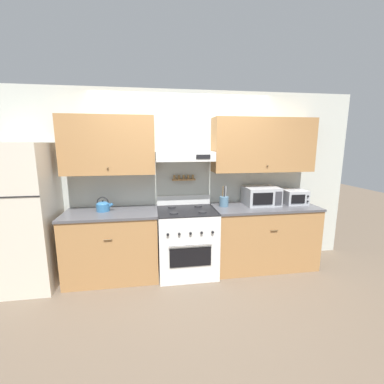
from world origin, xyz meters
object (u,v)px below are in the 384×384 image
Objects in this scene: refrigerator at (25,217)px; utensil_crock at (224,201)px; stove_range at (187,241)px; microwave at (261,196)px; toaster_oven at (294,197)px; tea_kettle at (103,206)px.

utensil_crock is at bearing 2.57° from refrigerator.
microwave reaches higher than stove_range.
toaster_oven is (1.08, -0.00, 0.03)m from utensil_crock.
microwave is (3.16, 0.13, 0.14)m from refrigerator.
toaster_oven reaches higher than stove_range.
microwave is at bearing 5.95° from stove_range.
utensil_crock reaches higher than stove_range.
microwave is (2.24, 0.02, 0.06)m from tea_kettle.
refrigerator reaches higher than toaster_oven.
microwave is 0.51m from toaster_oven.
toaster_oven is at bearing 3.42° from stove_range.
stove_range is at bearing -169.86° from utensil_crock.
microwave is at bearing 0.46° from tea_kettle.
stove_range is at bearing 0.48° from refrigerator.
toaster_oven is at bearing -2.19° from microwave.
refrigerator is at bearing -178.21° from toaster_oven.
refrigerator is at bearing -172.79° from tea_kettle.
stove_range is 3.55× the size of utensil_crock.
microwave is at bearing 1.79° from utensil_crock.
refrigerator is at bearing -177.57° from microwave.
utensil_crock reaches higher than tea_kettle.
toaster_oven reaches higher than tea_kettle.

